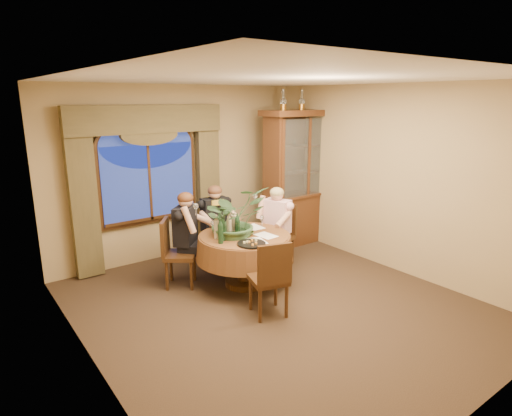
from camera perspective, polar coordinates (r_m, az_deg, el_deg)
floor at (r=5.65m, az=2.69°, el=-12.83°), size 5.00×5.00×0.00m
wall_back at (r=7.22m, az=-9.89°, el=4.78°), size 4.50×0.00×4.50m
wall_right at (r=6.79m, az=17.71°, el=3.70°), size 0.00×5.00×5.00m
ceiling at (r=5.03m, az=3.09°, el=16.86°), size 5.00×5.00×0.00m
window at (r=6.93m, az=-14.01°, el=3.32°), size 1.62×0.10×1.32m
arched_transom at (r=6.83m, az=-14.41°, el=9.75°), size 1.60×0.06×0.44m
drapery_left at (r=6.59m, az=-22.02°, el=1.05°), size 0.38×0.14×2.32m
drapery_right at (r=7.36m, az=-6.41°, el=3.34°), size 0.38×0.14×2.32m
swag_valance at (r=6.75m, az=-14.25°, el=11.41°), size 2.45×0.16×0.42m
dining_table at (r=6.07m, az=-1.52°, el=-6.93°), size 1.71×1.71×0.75m
china_cabinet at (r=7.76m, az=5.86°, el=4.04°), size 1.47×0.58×2.39m
oil_lamp_left at (r=7.36m, az=3.67°, el=14.21°), size 0.11×0.11×0.34m
oil_lamp_center at (r=7.64m, az=6.13°, el=14.17°), size 0.11×0.11×0.34m
oil_lamp_right at (r=7.92m, az=8.41°, el=14.10°), size 0.11×0.11×0.34m
chair_right at (r=6.75m, az=2.97°, el=-3.75°), size 0.54×0.54×0.96m
chair_back_right at (r=6.86m, az=-4.68°, el=-3.49°), size 0.50×0.50×0.96m
chair_back at (r=6.11m, az=-10.08°, el=-5.96°), size 0.59×0.59×0.96m
chair_front_left at (r=5.24m, az=1.65°, el=-9.24°), size 0.52×0.52×0.96m
person_pink at (r=6.69m, az=2.82°, el=-2.51°), size 0.55×0.57×1.27m
person_back at (r=6.20m, az=-9.36°, el=-3.85°), size 0.64×0.64×1.32m
person_scarf at (r=6.77m, az=-5.47°, el=-2.29°), size 0.50×0.47×1.29m
stoneware_vase at (r=5.91m, az=-2.84°, el=-2.24°), size 0.15×0.15×0.28m
centerpiece_plant at (r=5.81m, az=-2.99°, el=1.93°), size 0.87×0.97×0.76m
olive_bowl at (r=5.92m, az=-0.93°, el=-3.40°), size 0.14×0.14×0.04m
cheese_platter at (r=5.54m, az=-0.60°, el=-4.79°), size 0.37×0.37×0.02m
wine_bottle_0 at (r=5.80m, az=-2.50°, el=-2.30°), size 0.07×0.07×0.33m
wine_bottle_1 at (r=5.67m, az=-4.45°, el=-2.74°), size 0.07×0.07×0.33m
wine_bottle_2 at (r=5.79m, az=-3.60°, el=-2.37°), size 0.07×0.07×0.33m
wine_bottle_3 at (r=5.56m, az=-4.75°, el=-3.10°), size 0.07×0.07×0.33m
wine_bottle_4 at (r=5.86m, az=-4.88°, el=-2.19°), size 0.07×0.07×0.33m
wine_bottle_5 at (r=5.75m, az=-5.30°, el=-2.52°), size 0.07×0.07×0.33m
tasting_paper_0 at (r=5.89m, az=1.34°, el=-3.69°), size 0.24×0.32×0.00m
tasting_paper_1 at (r=6.27m, az=-0.27°, el=-2.54°), size 0.22×0.31×0.00m
tasting_paper_2 at (r=5.66m, az=0.09°, el=-4.44°), size 0.27×0.34×0.00m
wine_glass_person_pink at (r=6.28m, az=0.80°, el=-1.71°), size 0.07×0.07×0.18m
wine_glass_person_back at (r=6.02m, az=-5.76°, el=-2.49°), size 0.07×0.07×0.18m
wine_glass_person_scarf at (r=6.30m, az=-3.58°, el=-1.69°), size 0.07×0.07×0.18m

